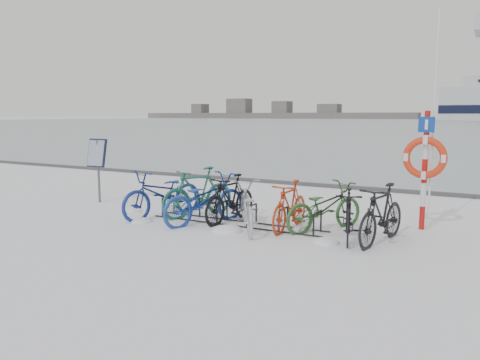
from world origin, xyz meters
TOP-DOWN VIEW (x-y plane):
  - ground at (0.00, 0.00)m, footprint 900.00×900.00m
  - ice_sheet at (0.00, 155.00)m, footprint 400.00×298.00m
  - quay_edge at (0.00, 5.90)m, footprint 400.00×0.25m
  - bike_rack at (0.00, 0.00)m, footprint 4.00×0.48m
  - info_board at (-4.45, 0.47)m, footprint 0.57×0.24m
  - lifebuoy_station at (3.55, 1.33)m, footprint 0.84×0.23m
  - shoreline at (-122.02, 260.00)m, footprint 180.00×12.00m
  - bike_0 at (-1.86, -0.11)m, footprint 1.33×2.29m
  - bike_1 at (-1.19, 0.33)m, footprint 1.23×2.00m
  - bike_2 at (-0.67, -0.20)m, footprint 1.45×2.24m
  - bike_3 at (-0.26, 0.19)m, footprint 0.71×1.82m
  - bike_4 at (0.41, -0.33)m, footprint 1.58×1.96m
  - bike_5 at (1.16, 0.15)m, footprint 0.50×1.71m
  - bike_6 at (1.80, 0.41)m, footprint 1.56×2.00m
  - bike_7 at (2.42, -0.06)m, footprint 0.87×1.70m
  - bike_8 at (3.02, -0.02)m, footprint 0.89×1.92m
  - snow_drifts at (0.13, -0.44)m, footprint 5.40×1.52m

SIDE VIEW (x-z plane):
  - ground at x=0.00m, z-range 0.00..0.00m
  - snow_drifts at x=0.13m, z-range -0.11..0.11m
  - ice_sheet at x=0.00m, z-range 0.00..0.02m
  - quay_edge at x=0.00m, z-range 0.00..0.10m
  - bike_rack at x=0.00m, z-range -0.05..0.41m
  - bike_7 at x=2.42m, z-range 0.00..0.98m
  - bike_4 at x=0.41m, z-range 0.00..1.00m
  - bike_6 at x=1.80m, z-range 0.00..1.01m
  - bike_5 at x=1.16m, z-range 0.00..1.03m
  - bike_3 at x=-0.26m, z-range 0.00..1.07m
  - bike_2 at x=-0.67m, z-range 0.00..1.11m
  - bike_8 at x=3.02m, z-range 0.00..1.11m
  - bike_0 at x=-1.86m, z-range 0.00..1.14m
  - bike_1 at x=-1.19m, z-range 0.00..1.17m
  - info_board at x=-4.45m, z-range 0.38..2.07m
  - lifebuoy_station at x=3.55m, z-range -0.72..3.65m
  - shoreline at x=-122.02m, z-range -1.96..7.54m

